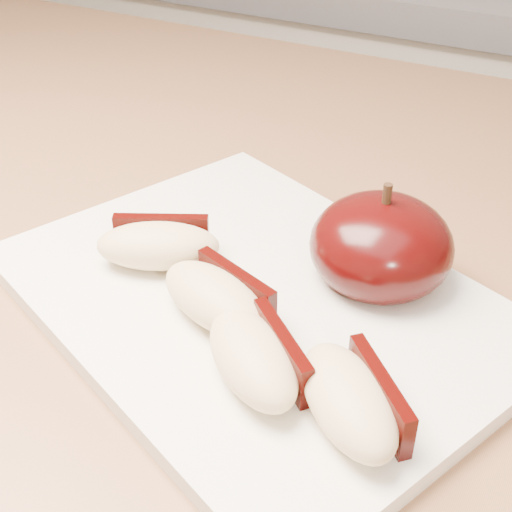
% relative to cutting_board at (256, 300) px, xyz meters
% --- Properties ---
extents(back_cabinet, '(2.40, 0.62, 0.94)m').
position_rel_cutting_board_xyz_m(back_cabinet, '(0.04, 0.82, -0.44)').
color(back_cabinet, silver).
rests_on(back_cabinet, ground).
extents(cutting_board, '(0.34, 0.30, 0.01)m').
position_rel_cutting_board_xyz_m(cutting_board, '(0.00, 0.00, 0.00)').
color(cutting_board, silver).
rests_on(cutting_board, island_counter).
extents(apple_half, '(0.08, 0.08, 0.07)m').
position_rel_cutting_board_xyz_m(apple_half, '(0.06, 0.05, 0.03)').
color(apple_half, black).
rests_on(apple_half, cutting_board).
extents(apple_wedge_a, '(0.08, 0.06, 0.03)m').
position_rel_cutting_board_xyz_m(apple_wedge_a, '(-0.06, -0.00, 0.02)').
color(apple_wedge_a, '#D6BB88').
rests_on(apple_wedge_a, cutting_board).
extents(apple_wedge_b, '(0.08, 0.06, 0.03)m').
position_rel_cutting_board_xyz_m(apple_wedge_b, '(-0.01, -0.03, 0.02)').
color(apple_wedge_b, '#D6BB88').
rests_on(apple_wedge_b, cutting_board).
extents(apple_wedge_c, '(0.08, 0.07, 0.03)m').
position_rel_cutting_board_xyz_m(apple_wedge_c, '(0.03, -0.06, 0.02)').
color(apple_wedge_c, '#D6BB88').
rests_on(apple_wedge_c, cutting_board).
extents(apple_wedge_d, '(0.08, 0.08, 0.03)m').
position_rel_cutting_board_xyz_m(apple_wedge_d, '(0.08, -0.06, 0.02)').
color(apple_wedge_d, '#D6BB88').
rests_on(apple_wedge_d, cutting_board).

